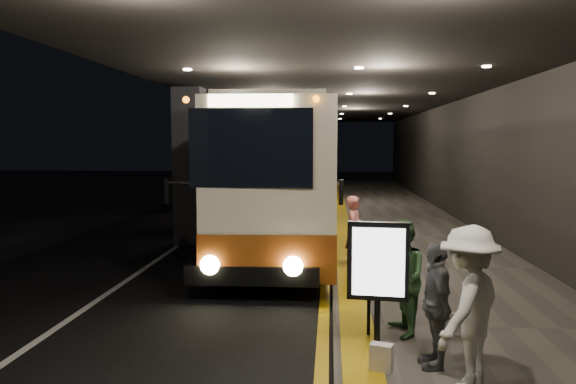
{
  "coord_description": "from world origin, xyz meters",
  "views": [
    {
      "loc": [
        2.45,
        -11.49,
        2.88
      ],
      "look_at": [
        1.43,
        1.9,
        1.7
      ],
      "focal_mm": 35.0,
      "sensor_mm": 36.0,
      "label": 1
    }
  ],
  "objects_px": {
    "info_sign": "(378,264)",
    "bag_plain": "(381,358)",
    "stanchion_post": "(369,297)",
    "passenger_waiting_green": "(401,278)",
    "coach_main": "(281,182)",
    "passenger_waiting_grey": "(436,304)",
    "coach_third": "(310,157)",
    "passenger_waiting_white": "(469,307)",
    "passenger_boarding": "(355,232)",
    "bag_polka": "(452,323)",
    "coach_second": "(306,162)"
  },
  "relations": [
    {
      "from": "info_sign",
      "to": "bag_plain",
      "type": "bearing_deg",
      "value": -84.04
    },
    {
      "from": "stanchion_post",
      "to": "passenger_waiting_green",
      "type": "bearing_deg",
      "value": 7.68
    },
    {
      "from": "coach_main",
      "to": "passenger_waiting_grey",
      "type": "relative_size",
      "value": 7.77
    },
    {
      "from": "coach_main",
      "to": "coach_third",
      "type": "distance_m",
      "value": 26.09
    },
    {
      "from": "coach_main",
      "to": "info_sign",
      "type": "height_order",
      "value": "coach_main"
    },
    {
      "from": "coach_third",
      "to": "passenger_waiting_white",
      "type": "bearing_deg",
      "value": -85.92
    },
    {
      "from": "passenger_waiting_white",
      "to": "passenger_waiting_grey",
      "type": "distance_m",
      "value": 0.65
    },
    {
      "from": "passenger_boarding",
      "to": "bag_plain",
      "type": "height_order",
      "value": "passenger_boarding"
    },
    {
      "from": "coach_third",
      "to": "passenger_waiting_grey",
      "type": "bearing_deg",
      "value": -86.25
    },
    {
      "from": "coach_main",
      "to": "stanchion_post",
      "type": "height_order",
      "value": "coach_main"
    },
    {
      "from": "coach_main",
      "to": "bag_polka",
      "type": "distance_m",
      "value": 8.26
    },
    {
      "from": "coach_second",
      "to": "passenger_waiting_white",
      "type": "bearing_deg",
      "value": -80.33
    },
    {
      "from": "coach_third",
      "to": "stanchion_post",
      "type": "relative_size",
      "value": 10.86
    },
    {
      "from": "coach_second",
      "to": "bag_plain",
      "type": "relative_size",
      "value": 36.79
    },
    {
      "from": "passenger_boarding",
      "to": "passenger_waiting_grey",
      "type": "distance_m",
      "value": 5.51
    },
    {
      "from": "bag_plain",
      "to": "info_sign",
      "type": "relative_size",
      "value": 0.2
    },
    {
      "from": "coach_second",
      "to": "passenger_boarding",
      "type": "bearing_deg",
      "value": -81.22
    },
    {
      "from": "passenger_waiting_white",
      "to": "bag_polka",
      "type": "distance_m",
      "value": 1.96
    },
    {
      "from": "coach_second",
      "to": "coach_third",
      "type": "distance_m",
      "value": 10.57
    },
    {
      "from": "coach_second",
      "to": "coach_main",
      "type": "bearing_deg",
      "value": -87.05
    },
    {
      "from": "bag_polka",
      "to": "stanchion_post",
      "type": "relative_size",
      "value": 0.27
    },
    {
      "from": "passenger_waiting_grey",
      "to": "stanchion_post",
      "type": "relative_size",
      "value": 1.39
    },
    {
      "from": "coach_third",
      "to": "bag_plain",
      "type": "bearing_deg",
      "value": -87.35
    },
    {
      "from": "passenger_waiting_green",
      "to": "stanchion_post",
      "type": "distance_m",
      "value": 0.53
    },
    {
      "from": "passenger_boarding",
      "to": "passenger_waiting_white",
      "type": "relative_size",
      "value": 0.86
    },
    {
      "from": "passenger_waiting_green",
      "to": "passenger_waiting_white",
      "type": "relative_size",
      "value": 0.91
    },
    {
      "from": "coach_main",
      "to": "bag_plain",
      "type": "height_order",
      "value": "coach_main"
    },
    {
      "from": "passenger_waiting_white",
      "to": "stanchion_post",
      "type": "height_order",
      "value": "passenger_waiting_white"
    },
    {
      "from": "passenger_waiting_green",
      "to": "info_sign",
      "type": "distance_m",
      "value": 0.75
    },
    {
      "from": "coach_third",
      "to": "bag_plain",
      "type": "height_order",
      "value": "coach_third"
    },
    {
      "from": "coach_main",
      "to": "passenger_boarding",
      "type": "relative_size",
      "value": 7.62
    },
    {
      "from": "passenger_boarding",
      "to": "passenger_waiting_green",
      "type": "distance_m",
      "value": 4.38
    },
    {
      "from": "coach_third",
      "to": "passenger_boarding",
      "type": "distance_m",
      "value": 29.42
    },
    {
      "from": "passenger_waiting_green",
      "to": "stanchion_post",
      "type": "xyz_separation_m",
      "value": [
        -0.45,
        -0.06,
        -0.27
      ]
    },
    {
      "from": "passenger_waiting_grey",
      "to": "coach_third",
      "type": "bearing_deg",
      "value": -179.31
    },
    {
      "from": "coach_third",
      "to": "bag_plain",
      "type": "distance_m",
      "value": 35.1
    },
    {
      "from": "coach_third",
      "to": "info_sign",
      "type": "distance_m",
      "value": 34.33
    },
    {
      "from": "passenger_waiting_grey",
      "to": "passenger_boarding",
      "type": "bearing_deg",
      "value": -176.11
    },
    {
      "from": "coach_main",
      "to": "passenger_waiting_green",
      "type": "xyz_separation_m",
      "value": [
        2.38,
        -7.61,
        -0.81
      ]
    },
    {
      "from": "passenger_waiting_green",
      "to": "passenger_waiting_white",
      "type": "height_order",
      "value": "passenger_waiting_white"
    },
    {
      "from": "passenger_boarding",
      "to": "bag_plain",
      "type": "relative_size",
      "value": 4.75
    },
    {
      "from": "coach_main",
      "to": "passenger_waiting_green",
      "type": "bearing_deg",
      "value": -75.22
    },
    {
      "from": "passenger_boarding",
      "to": "coach_second",
      "type": "bearing_deg",
      "value": 21.84
    },
    {
      "from": "passenger_waiting_green",
      "to": "stanchion_post",
      "type": "relative_size",
      "value": 1.49
    },
    {
      "from": "passenger_waiting_green",
      "to": "info_sign",
      "type": "bearing_deg",
      "value": -42.06
    },
    {
      "from": "coach_main",
      "to": "coach_third",
      "type": "height_order",
      "value": "coach_third"
    },
    {
      "from": "passenger_waiting_white",
      "to": "info_sign",
      "type": "xyz_separation_m",
      "value": [
        -0.91,
        1.12,
        0.23
      ]
    },
    {
      "from": "coach_third",
      "to": "passenger_boarding",
      "type": "relative_size",
      "value": 7.68
    },
    {
      "from": "passenger_waiting_green",
      "to": "coach_third",
      "type": "bearing_deg",
      "value": 175.75
    },
    {
      "from": "passenger_waiting_white",
      "to": "passenger_waiting_grey",
      "type": "relative_size",
      "value": 1.18
    }
  ]
}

